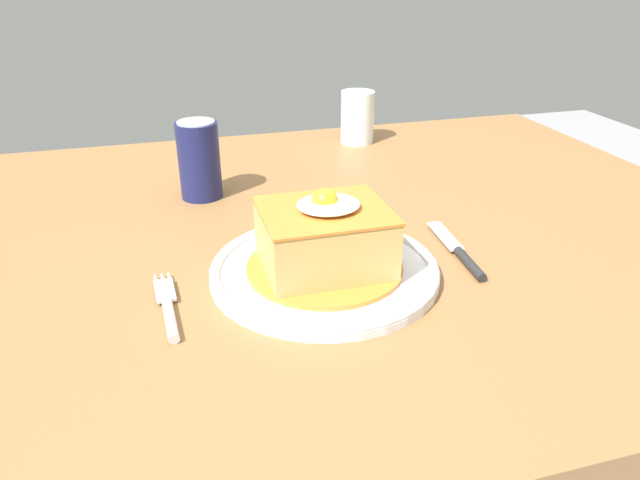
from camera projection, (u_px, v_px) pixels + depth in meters
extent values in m
cube|color=olive|center=(292.00, 240.00, 0.86)|extent=(1.37, 0.98, 0.04)
cylinder|color=olive|center=(485.00, 273.00, 1.53)|extent=(0.07, 0.07, 0.70)
cylinder|color=white|center=(324.00, 272.00, 0.73)|extent=(0.28, 0.28, 0.01)
torus|color=white|center=(324.00, 267.00, 0.72)|extent=(0.28, 0.28, 0.01)
cylinder|color=orange|center=(324.00, 267.00, 0.72)|extent=(0.19, 0.19, 0.01)
cube|color=tan|center=(325.00, 239.00, 0.71)|extent=(0.15, 0.12, 0.07)
cube|color=orange|center=(325.00, 210.00, 0.69)|extent=(0.15, 0.13, 0.00)
ellipsoid|color=white|center=(328.00, 204.00, 0.69)|extent=(0.07, 0.07, 0.01)
sphere|color=yellow|center=(325.00, 201.00, 0.68)|extent=(0.03, 0.03, 0.03)
cylinder|color=silver|center=(170.00, 320.00, 0.63)|extent=(0.02, 0.08, 0.01)
cube|color=silver|center=(165.00, 290.00, 0.69)|extent=(0.02, 0.05, 0.00)
cylinder|color=silver|center=(170.00, 279.00, 0.71)|extent=(0.00, 0.03, 0.00)
cylinder|color=silver|center=(163.00, 280.00, 0.71)|extent=(0.00, 0.03, 0.00)
cylinder|color=silver|center=(156.00, 281.00, 0.70)|extent=(0.00, 0.03, 0.00)
cylinder|color=#262628|center=(470.00, 264.00, 0.74)|extent=(0.02, 0.08, 0.01)
cube|color=silver|center=(445.00, 236.00, 0.82)|extent=(0.03, 0.09, 0.00)
cylinder|color=#191E51|center=(199.00, 161.00, 0.94)|extent=(0.07, 0.07, 0.12)
cylinder|color=silver|center=(196.00, 122.00, 0.91)|extent=(0.06, 0.06, 0.00)
cylinder|color=silver|center=(357.00, 128.00, 1.22)|extent=(0.06, 0.06, 0.06)
cylinder|color=silver|center=(357.00, 117.00, 1.21)|extent=(0.07, 0.07, 0.10)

